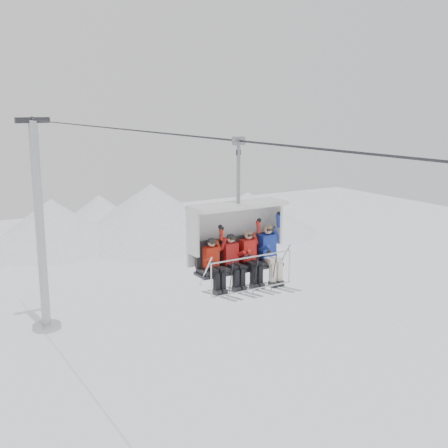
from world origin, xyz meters
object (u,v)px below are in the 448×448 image
lift_tower_right (41,242)px  skier_center_left (233,259)px  skier_far_left (213,263)px  chairlift_carrier (235,235)px  skier_center_right (250,255)px  skier_far_right (269,251)px

lift_tower_right → skier_center_left: bearing=-90.7°
skier_far_left → chairlift_carrier: bearing=20.2°
skier_center_left → chairlift_carrier: bearing=47.8°
skier_far_left → skier_center_left: size_ratio=1.00×
lift_tower_right → chairlift_carrier: size_ratio=3.38×
chairlift_carrier → skier_center_right: 0.68m
lift_tower_right → skier_center_left: lift_tower_right is taller
chairlift_carrier → skier_center_right: bearing=-49.3°
skier_center_left → skier_far_right: bearing=0.7°
skier_center_right → chairlift_carrier: bearing=130.7°
skier_center_left → skier_far_right: size_ratio=0.95×
skier_center_left → skier_far_right: (1.21, 0.01, 0.06)m
lift_tower_right → skier_center_left: size_ratio=7.99×
skier_center_right → skier_far_right: 0.65m
skier_center_right → skier_far_right: skier_far_right is taller
skier_far_left → skier_center_left: skier_center_left is taller
lift_tower_right → skier_far_left: bearing=-92.2°
skier_center_left → skier_far_left: bearing=-179.5°
chairlift_carrier → skier_far_left: chairlift_carrier is taller
lift_tower_right → chairlift_carrier: bearing=-90.0°
lift_tower_right → skier_far_left: lift_tower_right is taller
lift_tower_right → chairlift_carrier: 23.13m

